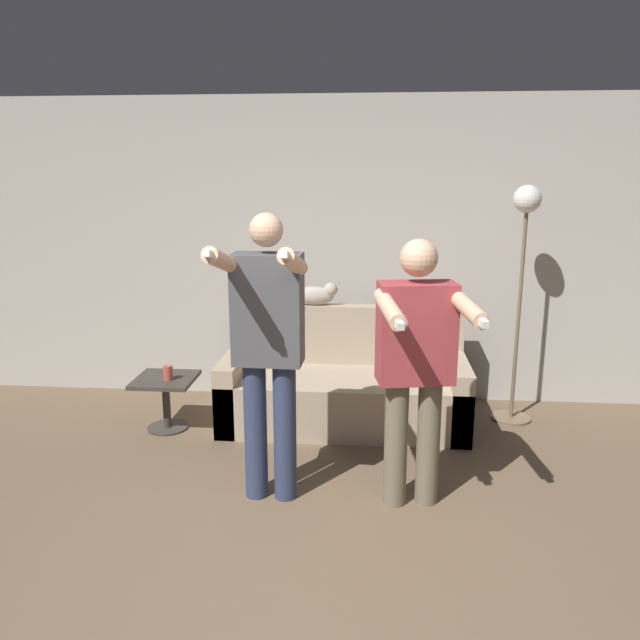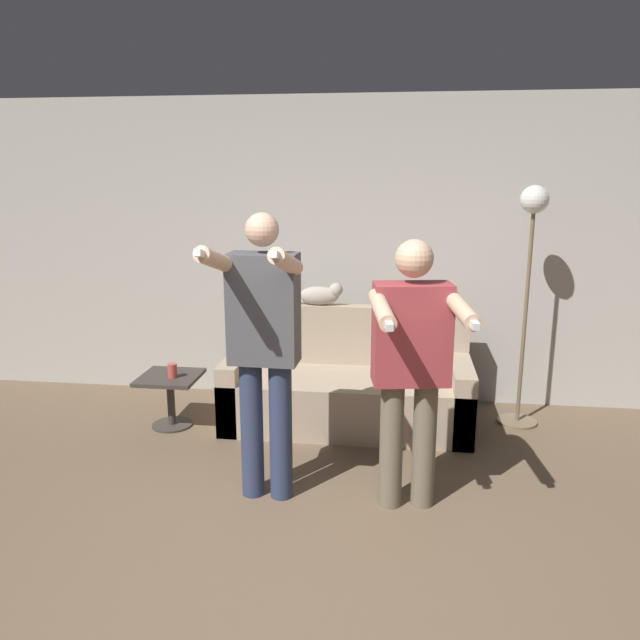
% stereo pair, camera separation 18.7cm
% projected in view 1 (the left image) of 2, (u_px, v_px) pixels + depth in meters
% --- Properties ---
extents(wall_back, '(10.00, 0.05, 2.60)m').
position_uv_depth(wall_back, '(341.00, 252.00, 5.38)').
color(wall_back, '#B7B2A8').
rests_on(wall_back, ground_plane).
extents(couch, '(1.92, 0.82, 0.90)m').
position_uv_depth(couch, '(344.00, 389.00, 5.00)').
color(couch, tan).
rests_on(couch, ground_plane).
extents(person_left, '(0.49, 0.67, 1.76)m').
position_uv_depth(person_left, '(268.00, 341.00, 3.66)').
color(person_left, '#2D3856').
rests_on(person_left, ground_plane).
extents(person_right, '(0.58, 0.73, 1.62)m').
position_uv_depth(person_right, '(416.00, 357.00, 3.61)').
color(person_right, '#6B604C').
rests_on(person_right, ground_plane).
extents(cat, '(0.46, 0.14, 0.19)m').
position_uv_depth(cat, '(316.00, 295.00, 5.14)').
color(cat, '#B7AD9E').
rests_on(cat, couch).
extents(floor_lamp, '(0.31, 0.31, 1.88)m').
position_uv_depth(floor_lamp, '(524.00, 249.00, 4.79)').
color(floor_lamp, '#756047').
rests_on(floor_lamp, ground_plane).
extents(side_table, '(0.46, 0.46, 0.42)m').
position_uv_depth(side_table, '(166.00, 392.00, 4.87)').
color(side_table, '#38332D').
rests_on(side_table, ground_plane).
extents(cup, '(0.07, 0.07, 0.11)m').
position_uv_depth(cup, '(168.00, 373.00, 4.78)').
color(cup, '#B7473D').
rests_on(cup, side_table).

